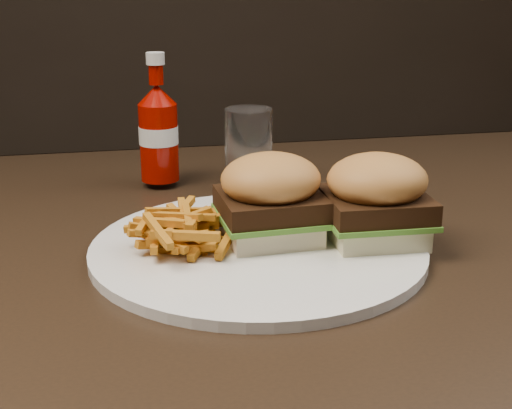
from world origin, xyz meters
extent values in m
cube|color=black|center=(0.00, 0.00, 0.73)|extent=(1.20, 0.80, 0.04)
cylinder|color=white|center=(0.03, -0.07, 0.76)|extent=(0.34, 0.34, 0.01)
cube|color=beige|center=(0.05, -0.06, 0.77)|extent=(0.10, 0.09, 0.02)
cube|color=beige|center=(0.15, -0.09, 0.77)|extent=(0.10, 0.09, 0.02)
cylinder|color=#8D0800|center=(-0.05, 0.19, 0.81)|extent=(0.06, 0.06, 0.10)
cylinder|color=white|center=(0.07, 0.17, 0.81)|extent=(0.08, 0.08, 0.10)
camera|label=1|loc=(-0.11, -0.74, 1.03)|focal=50.00mm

